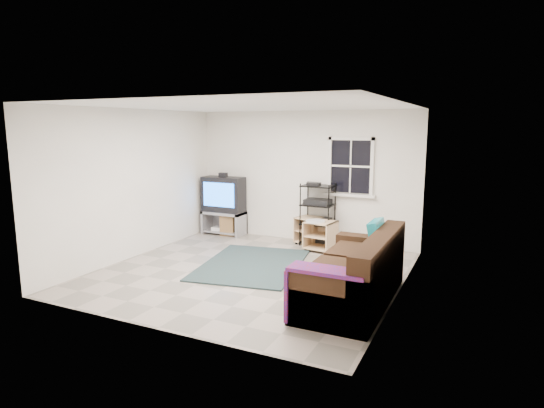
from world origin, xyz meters
The scene contains 8 objects.
room centered at (0.95, 2.27, 1.48)m, with size 4.60×4.62×4.60m.
tv_unit centered at (-1.74, 2.05, 0.73)m, with size 0.91×0.45×1.33m.
av_rack centered at (0.38, 2.06, 0.53)m, with size 0.61×0.44×1.22m.
side_table_left centered at (0.22, 2.09, 0.29)m, with size 0.55×0.55×0.54m.
side_table_right centered at (0.57, 1.72, 0.33)m, with size 0.57×0.57×0.58m.
sofa centered at (1.83, -0.49, 0.36)m, with size 0.98×2.20×1.01m.
shag_rug centered at (-0.15, 0.33, 0.01)m, with size 1.57×2.16×0.03m, color #301D15.
paper_bag centered at (-1.61, 1.98, 0.22)m, with size 0.30×0.20×0.44m, color #89603D.
Camera 1 is at (3.31, -6.14, 2.30)m, focal length 30.00 mm.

